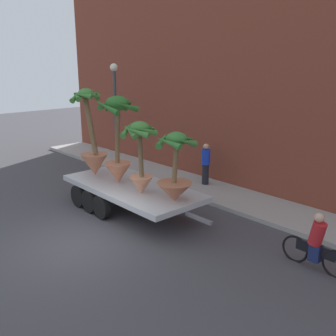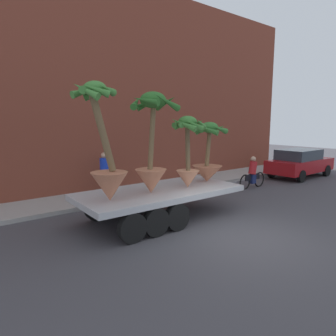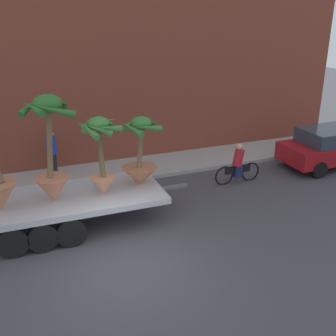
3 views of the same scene
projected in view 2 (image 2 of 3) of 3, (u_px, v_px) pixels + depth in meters
ground_plane at (241, 236)px, 8.22m from camera, size 60.00×60.00×0.00m
sidewalk at (129, 192)px, 12.97m from camera, size 24.00×2.20×0.15m
building_facade at (108, 88)px, 13.59m from camera, size 24.00×1.20×9.25m
flatbed_trailer at (154, 197)px, 9.42m from camera, size 6.33×2.49×0.98m
potted_palm_rear at (152, 148)px, 8.88m from camera, size 1.43×1.49×3.02m
potted_palm_middle at (208, 159)px, 10.69m from camera, size 1.20×1.22×2.14m
potted_palm_front at (188, 151)px, 9.63m from camera, size 1.31×1.33×2.33m
potted_palm_extra at (105, 159)px, 7.94m from camera, size 1.45×1.20×3.17m
cyclist at (253, 174)px, 14.11m from camera, size 1.84×0.34×1.54m
parked_car at (300, 163)px, 16.90m from camera, size 4.45×1.96×1.58m
pedestrian_near_gate at (104, 172)px, 12.50m from camera, size 0.36×0.36×1.71m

